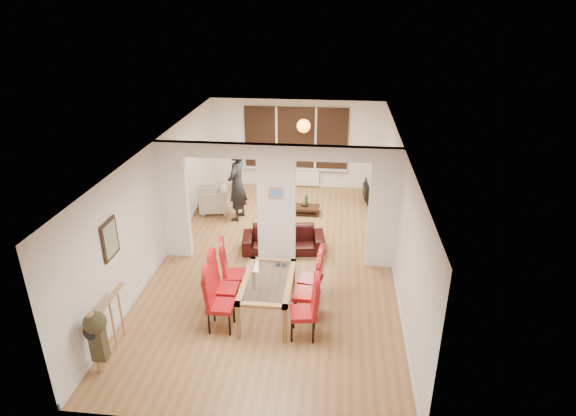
% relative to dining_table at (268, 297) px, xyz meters
% --- Properties ---
extents(floor, '(5.00, 9.00, 0.01)m').
position_rel_dining_table_xyz_m(floor, '(-0.09, 1.99, -0.36)').
color(floor, olive).
rests_on(floor, ground).
extents(room_walls, '(5.00, 9.00, 2.60)m').
position_rel_dining_table_xyz_m(room_walls, '(-0.09, 1.99, 0.94)').
color(room_walls, silver).
rests_on(room_walls, floor).
extents(divider_wall, '(5.00, 0.18, 2.60)m').
position_rel_dining_table_xyz_m(divider_wall, '(-0.09, 1.99, 0.94)').
color(divider_wall, white).
rests_on(divider_wall, floor).
extents(bay_window_blinds, '(3.00, 0.08, 1.80)m').
position_rel_dining_table_xyz_m(bay_window_blinds, '(-0.09, 6.43, 1.14)').
color(bay_window_blinds, black).
rests_on(bay_window_blinds, room_walls).
extents(radiator, '(1.40, 0.08, 0.50)m').
position_rel_dining_table_xyz_m(radiator, '(-0.09, 6.39, -0.06)').
color(radiator, white).
rests_on(radiator, floor).
extents(pendant_light, '(0.36, 0.36, 0.36)m').
position_rel_dining_table_xyz_m(pendant_light, '(0.21, 5.29, 1.79)').
color(pendant_light, orange).
rests_on(pendant_light, room_walls).
extents(stair_newel, '(0.40, 1.20, 1.10)m').
position_rel_dining_table_xyz_m(stair_newel, '(-2.34, -1.21, 0.19)').
color(stair_newel, '#A57B4B').
rests_on(stair_newel, floor).
extents(wall_poster, '(0.04, 0.52, 0.67)m').
position_rel_dining_table_xyz_m(wall_poster, '(-2.56, -0.41, 1.24)').
color(wall_poster, gray).
rests_on(wall_poster, room_walls).
extents(pillar_photo, '(0.30, 0.03, 0.25)m').
position_rel_dining_table_xyz_m(pillar_photo, '(-0.09, 1.90, 1.24)').
color(pillar_photo, '#4C8CD8').
rests_on(pillar_photo, divider_wall).
extents(dining_table, '(0.88, 1.56, 0.73)m').
position_rel_dining_table_xyz_m(dining_table, '(0.00, 0.00, 0.00)').
color(dining_table, olive).
rests_on(dining_table, floor).
extents(dining_chair_la, '(0.44, 0.44, 1.09)m').
position_rel_dining_table_xyz_m(dining_chair_la, '(-0.74, -0.48, 0.18)').
color(dining_chair_la, maroon).
rests_on(dining_chair_la, floor).
extents(dining_chair_lb, '(0.45, 0.45, 1.11)m').
position_rel_dining_table_xyz_m(dining_chair_lb, '(-0.78, 0.03, 0.19)').
color(dining_chair_lb, maroon).
rests_on(dining_chair_lb, floor).
extents(dining_chair_lc, '(0.51, 0.51, 1.09)m').
position_rel_dining_table_xyz_m(dining_chair_lc, '(-0.72, 0.51, 0.18)').
color(dining_chair_lc, maroon).
rests_on(dining_chair_lc, floor).
extents(dining_chair_ra, '(0.49, 0.49, 1.09)m').
position_rel_dining_table_xyz_m(dining_chair_ra, '(0.68, -0.53, 0.18)').
color(dining_chair_ra, maroon).
rests_on(dining_chair_ra, floor).
extents(dining_chair_rb, '(0.47, 0.47, 1.12)m').
position_rel_dining_table_xyz_m(dining_chair_rb, '(0.68, 0.02, 0.19)').
color(dining_chair_rb, maroon).
rests_on(dining_chair_rb, floor).
extents(dining_chair_rc, '(0.49, 0.49, 1.04)m').
position_rel_dining_table_xyz_m(dining_chair_rc, '(0.72, 0.55, 0.16)').
color(dining_chair_rc, maroon).
rests_on(dining_chair_rc, floor).
extents(sofa, '(1.90, 0.93, 0.53)m').
position_rel_dining_table_xyz_m(sofa, '(-0.00, 2.42, -0.10)').
color(sofa, black).
rests_on(sofa, floor).
extents(armchair, '(0.86, 0.88, 0.68)m').
position_rel_dining_table_xyz_m(armchair, '(-2.09, 4.33, -0.02)').
color(armchair, '#BDB3A0').
rests_on(armchair, floor).
extents(person, '(0.77, 0.59, 1.89)m').
position_rel_dining_table_xyz_m(person, '(-1.36, 3.97, 0.58)').
color(person, black).
rests_on(person, floor).
extents(television, '(0.91, 0.19, 0.52)m').
position_rel_dining_table_xyz_m(television, '(1.91, 5.51, -0.10)').
color(television, black).
rests_on(television, floor).
extents(coffee_table, '(0.98, 0.65, 0.21)m').
position_rel_dining_table_xyz_m(coffee_table, '(0.26, 4.45, -0.26)').
color(coffee_table, black).
rests_on(coffee_table, floor).
extents(bottle, '(0.07, 0.07, 0.30)m').
position_rel_dining_table_xyz_m(bottle, '(0.36, 4.51, -0.01)').
color(bottle, '#143F19').
rests_on(bottle, coffee_table).
extents(bowl, '(0.20, 0.20, 0.05)m').
position_rel_dining_table_xyz_m(bowl, '(0.32, 4.51, -0.13)').
color(bowl, black).
rests_on(bowl, coffee_table).
extents(shoes, '(0.23, 0.24, 0.09)m').
position_rel_dining_table_xyz_m(shoes, '(0.04, 1.76, -0.32)').
color(shoes, black).
rests_on(shoes, floor).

